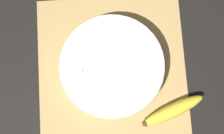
# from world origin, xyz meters

# --- Properties ---
(ground_plane) EXTENTS (6.00, 6.00, 0.00)m
(ground_plane) POSITION_xyz_m (0.00, 0.00, 0.00)
(ground_plane) COLOR black
(bamboo_mat_center) EXTENTS (0.43, 0.42, 0.01)m
(bamboo_mat_center) POSITION_xyz_m (0.00, 0.00, 0.00)
(bamboo_mat_center) COLOR tan
(bamboo_mat_center) RESTS_ON ground_plane
(fruit_salad_bowl) EXTENTS (0.29, 0.29, 0.06)m
(fruit_salad_bowl) POSITION_xyz_m (0.00, 0.00, 0.04)
(fruit_salad_bowl) COLOR silver
(fruit_salad_bowl) RESTS_ON bamboo_mat_center
(whole_banana) EXTENTS (0.10, 0.18, 0.04)m
(whole_banana) POSITION_xyz_m (-0.13, -0.16, 0.03)
(whole_banana) COLOR yellow
(whole_banana) RESTS_ON bamboo_mat_center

